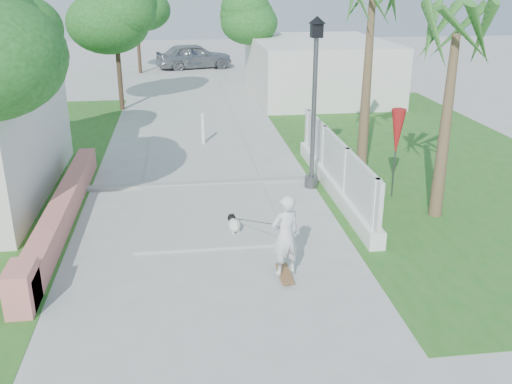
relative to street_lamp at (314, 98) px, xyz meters
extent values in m
plane|color=#B7B7B2|center=(-2.90, -5.50, -2.43)|extent=(90.00, 90.00, 0.00)
cube|color=#B7B7B2|center=(-2.90, 14.50, -2.40)|extent=(3.20, 36.00, 0.06)
cube|color=#999993|center=(-2.90, 0.50, -2.38)|extent=(6.50, 0.25, 0.10)
cube|color=#256720|center=(4.10, 2.50, -2.42)|extent=(8.00, 20.00, 0.01)
cube|color=#E18873|center=(-6.20, -1.50, -2.13)|extent=(0.45, 8.00, 0.60)
cube|color=#E18873|center=(-6.20, -5.30, -2.03)|extent=(0.45, 0.80, 0.80)
cube|color=white|center=(0.50, -0.50, -2.23)|extent=(0.35, 7.00, 0.40)
cube|color=white|center=(0.50, -0.50, -1.48)|extent=(0.10, 7.00, 1.10)
cube|color=white|center=(0.50, -3.70, -1.68)|extent=(0.14, 0.14, 1.50)
cube|color=white|center=(0.50, -1.50, -1.68)|extent=(0.14, 0.14, 1.50)
cube|color=white|center=(0.50, 0.70, -1.68)|extent=(0.14, 0.14, 1.50)
cube|color=white|center=(0.50, 2.70, -1.68)|extent=(0.14, 0.14, 1.50)
cube|color=silver|center=(3.10, 12.50, -1.13)|extent=(6.00, 8.00, 2.60)
cylinder|color=#59595E|center=(0.00, 0.00, -2.28)|extent=(0.36, 0.36, 0.30)
cylinder|color=#59595E|center=(0.00, 0.00, -0.43)|extent=(0.12, 0.12, 4.00)
cube|color=black|center=(0.00, 0.00, 1.67)|extent=(0.28, 0.28, 0.35)
cone|color=black|center=(0.00, 0.00, 1.92)|extent=(0.44, 0.44, 0.18)
cylinder|color=white|center=(-2.70, 4.50, -1.93)|extent=(0.12, 0.12, 1.00)
sphere|color=white|center=(-2.70, 4.50, -1.41)|extent=(0.14, 0.14, 0.14)
cylinder|color=#59595E|center=(1.90, -1.00, -1.43)|extent=(0.04, 0.04, 2.00)
cone|color=red|center=(1.90, -1.00, -0.73)|extent=(0.36, 0.36, 1.20)
cylinder|color=#4C3826|center=(-8.40, 3.00, -0.68)|extent=(0.20, 0.20, 3.50)
ellipsoid|color=#1A4E16|center=(-8.40, 3.00, 0.82)|extent=(3.20, 3.20, 2.40)
ellipsoid|color=#1A4E16|center=(-8.20, 2.80, 1.17)|extent=(2.72, 2.72, 2.05)
cylinder|color=#4C3826|center=(-5.90, 10.50, -0.50)|extent=(0.20, 0.20, 3.85)
ellipsoid|color=#1A4E16|center=(-5.90, 10.50, 1.15)|extent=(3.40, 3.40, 2.55)
ellipsoid|color=#1A4E16|center=(-5.70, 10.30, 1.50)|extent=(2.89, 2.89, 2.18)
ellipsoid|color=#1A4E16|center=(-6.10, 10.70, 1.85)|extent=(2.55, 2.55, 1.90)
cylinder|color=#4C3826|center=(0.30, 14.50, -0.68)|extent=(0.20, 0.20, 3.50)
ellipsoid|color=#1A4E16|center=(0.30, 14.50, 0.82)|extent=(3.00, 3.00, 2.25)
ellipsoid|color=#1A4E16|center=(0.50, 14.30, 1.17)|extent=(2.55, 2.55, 1.92)
ellipsoid|color=#1A4E16|center=(0.10, 14.70, 1.52)|extent=(2.25, 2.25, 1.68)
cylinder|color=#4C3826|center=(-5.70, 20.50, -0.50)|extent=(0.20, 0.20, 3.85)
ellipsoid|color=#1A4E16|center=(-5.70, 20.50, 1.15)|extent=(3.20, 3.20, 2.40)
ellipsoid|color=#1A4E16|center=(-5.50, 20.30, 1.50)|extent=(2.72, 2.72, 2.05)
cone|color=brown|center=(1.70, 1.00, -0.03)|extent=(0.32, 0.32, 4.80)
cone|color=brown|center=(2.50, -2.30, -0.33)|extent=(0.32, 0.32, 4.20)
cube|color=brown|center=(-1.60, -4.81, -2.34)|extent=(0.50, 0.84, 0.02)
imported|color=silver|center=(-1.60, -4.81, -1.55)|extent=(0.66, 0.55, 1.56)
cylinder|color=gray|center=(-1.67, -5.10, -2.39)|extent=(0.03, 0.06, 0.06)
cylinder|color=gray|center=(-1.52, -5.10, -2.39)|extent=(0.03, 0.06, 0.06)
cylinder|color=gray|center=(-1.67, -4.52, -2.39)|extent=(0.03, 0.06, 0.06)
cylinder|color=gray|center=(-1.52, -4.52, -2.39)|extent=(0.03, 0.06, 0.06)
ellipsoid|color=white|center=(-2.35, -2.74, -2.21)|extent=(0.35, 0.49, 0.28)
sphere|color=black|center=(-2.39, -2.53, -2.13)|extent=(0.18, 0.18, 0.18)
sphere|color=white|center=(-2.41, -2.45, -2.15)|extent=(0.09, 0.09, 0.09)
cone|color=black|center=(-2.43, -2.54, -2.04)|extent=(0.05, 0.05, 0.06)
cone|color=black|center=(-2.35, -2.52, -2.04)|extent=(0.05, 0.05, 0.06)
cylinder|color=white|center=(-2.43, -2.65, -2.36)|extent=(0.04, 0.04, 0.13)
cylinder|color=white|center=(-2.31, -2.62, -2.36)|extent=(0.04, 0.04, 0.13)
cylinder|color=white|center=(-2.39, -2.86, -2.36)|extent=(0.04, 0.04, 0.13)
cylinder|color=white|center=(-2.26, -2.83, -2.36)|extent=(0.04, 0.04, 0.13)
cylinder|color=white|center=(-2.31, -2.95, -2.14)|extent=(0.05, 0.11, 0.11)
imported|color=#999BA0|center=(-2.48, 21.72, -1.64)|extent=(4.93, 3.03, 1.57)
camera|label=1|loc=(-3.38, -14.16, 2.89)|focal=40.00mm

